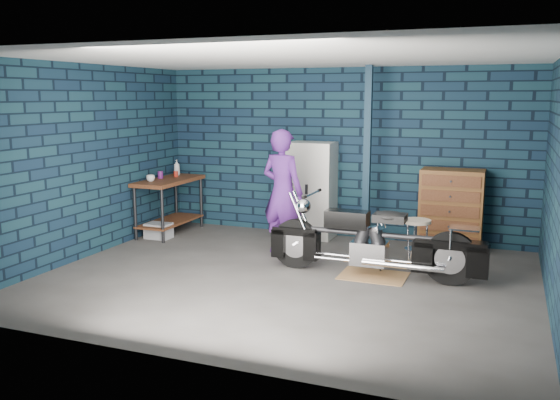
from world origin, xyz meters
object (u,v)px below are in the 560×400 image
Objects in this scene: workbench at (170,206)px; shop_stool at (416,244)px; motorcycle at (374,237)px; locker at (312,190)px; storage_bin at (159,231)px; person at (282,192)px; tool_chest at (451,210)px.

workbench is 4.17m from shop_stool.
motorcycle is 3.52× the size of shop_stool.
locker is at bearing 14.41° from workbench.
locker is at bearing 129.51° from motorcycle.
motorcycle is 5.95× the size of storage_bin.
person is 2.32m from storage_bin.
shop_stool is at bearing -3.20° from storage_bin.
person is (2.20, -0.51, 0.44)m from workbench.
locker is at bearing 23.33° from storage_bin.
locker reaches higher than shop_stool.
storage_bin is (-3.66, 0.76, -0.39)m from motorcycle.
tool_chest is at bearing 75.11° from shop_stool.
locker is 2.17m from tool_chest.
workbench is 0.91× the size of locker.
tool_chest is (2.24, 1.10, -0.30)m from person.
tool_chest is at bearing -140.58° from person.
storage_bin is (-2.18, 0.12, -0.78)m from person.
workbench is at bearing 163.21° from motorcycle.
person reaches higher than motorcycle.
workbench is 2.11× the size of shop_stool.
shop_stool is (4.12, -0.62, -0.12)m from workbench.
workbench is at bearing 171.47° from shop_stool.
shop_stool is at bearing 50.29° from motorcycle.
locker reaches higher than storage_bin.
locker reaches higher than tool_chest.
tool_chest is 1.80× the size of shop_stool.
motorcycle is at bearing -113.84° from tool_chest.
storage_bin is at bearing -167.58° from tool_chest.
person is at bearing -13.10° from workbench.
workbench is 2.30m from person.
motorcycle is at bearing -50.97° from locker.
storage_bin is at bearing -156.67° from locker.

